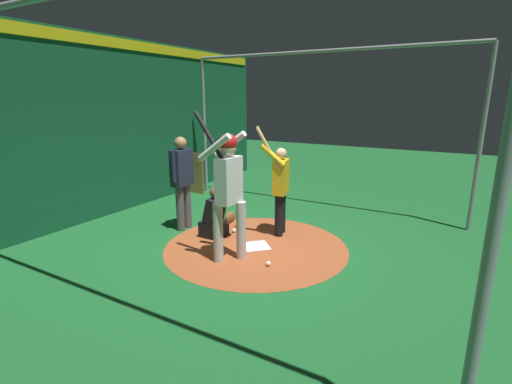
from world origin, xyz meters
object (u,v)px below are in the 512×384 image
home_plate (256,246)px  batter (228,184)px  visitor (280,185)px  baseball_0 (268,264)px  umpire (182,178)px  bat_rack (187,173)px  baseball_1 (234,231)px  catcher (216,217)px

home_plate → batter: batter is taller
home_plate → visitor: size_ratio=0.21×
baseball_0 → umpire: bearing=163.3°
baseball_0 → batter: bearing=-171.2°
batter → baseball_0: 1.32m
bat_rack → visitor: bearing=-24.9°
batter → home_plate: bearing=81.2°
umpire → baseball_0: size_ratio=23.60×
baseball_1 → visitor: bearing=25.9°
home_plate → catcher: 0.94m
batter → catcher: batter is taller
umpire → visitor: 1.82m
batter → bat_rack: bearing=137.9°
umpire → bat_rack: (-1.81, 2.27, -0.49)m
baseball_0 → baseball_1: same height
bat_rack → baseball_1: bat_rack is taller
catcher → baseball_1: catcher is taller
home_plate → umpire: size_ratio=0.24×
batter → visitor: 1.43m
umpire → visitor: (1.70, 0.64, -0.07)m
umpire → visitor: visitor is taller
home_plate → visitor: visitor is taller
batter → bat_rack: batter is taller
bat_rack → baseball_1: size_ratio=14.32×
batter → bat_rack: size_ratio=2.12×
visitor → baseball_1: (-0.75, -0.37, -0.87)m
umpire → bat_rack: 2.94m
baseball_1 → umpire: bearing=-163.7°
umpire → batter: bearing=-26.0°
catcher → visitor: size_ratio=0.47×
catcher → baseball_1: bearing=58.9°
umpire → bat_rack: size_ratio=1.65×
umpire → baseball_1: (0.95, 0.28, -0.94)m
umpire → baseball_0: 2.44m
catcher → umpire: size_ratio=0.53×
batter → bat_rack: 4.55m
home_plate → baseball_1: 0.78m
batter → baseball_0: size_ratio=30.41×
umpire → baseball_0: (2.15, -0.65, -0.94)m
baseball_0 → home_plate: bearing=133.6°
home_plate → baseball_0: baseball_0 is taller
batter → catcher: (-0.77, 0.71, -0.84)m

